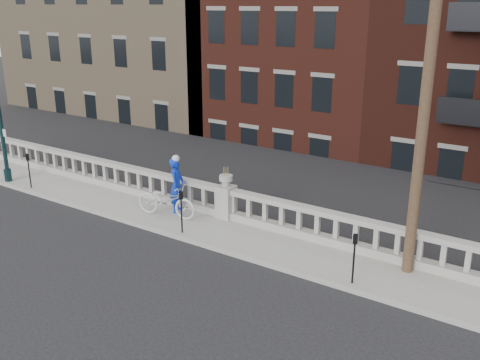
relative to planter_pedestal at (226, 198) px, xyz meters
name	(u,v)px	position (x,y,z in m)	size (l,w,h in m)	color
ground	(143,267)	(0.00, -3.95, -0.83)	(120.00, 120.00, 0.00)	black
sidewalk	(209,228)	(0.00, -0.95, -0.76)	(32.00, 2.20, 0.15)	gray
balustrade	(226,203)	(0.00, 0.00, -0.19)	(28.00, 0.34, 1.03)	gray
planter_pedestal	(226,198)	(0.00, 0.00, 0.00)	(0.55, 0.55, 1.76)	gray
lower_level	(420,80)	(0.56, 19.09, 1.80)	(80.00, 44.00, 20.80)	#605E59
utility_pole	(428,79)	(6.20, -0.35, 4.41)	(1.60, 0.28, 10.00)	#422D1E
streetlight_pole	(2,131)	(-9.50, -1.80, 1.38)	(0.40, 0.28, 5.20)	#112A2D
parking_meter_a	(29,167)	(-8.03, -1.80, 0.17)	(0.10, 0.09, 1.36)	black
parking_meter_b	(181,207)	(-0.40, -1.80, 0.17)	(0.10, 0.09, 1.36)	black
parking_meter_c	(354,253)	(5.25, -1.80, 0.17)	(0.10, 0.09, 1.36)	black
bicycle	(166,200)	(-1.70, -1.04, -0.11)	(0.75, 2.16, 1.14)	silver
cyclist	(177,185)	(-1.70, -0.50, 0.27)	(0.69, 0.45, 1.90)	#0C2BBD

